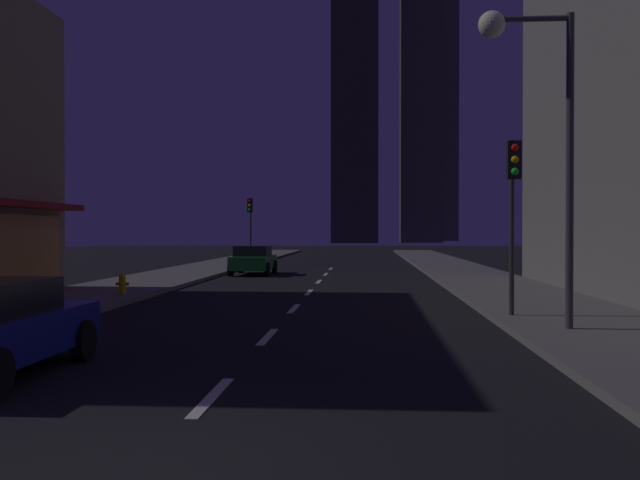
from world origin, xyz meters
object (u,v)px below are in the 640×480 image
traffic_light_far_left (250,216)px  street_lamp_right (530,91)px  car_parked_far (253,260)px  fire_hydrant_far_left (122,284)px  traffic_light_near_right (513,188)px

traffic_light_far_left → street_lamp_right: 32.25m
car_parked_far → fire_hydrant_far_left: size_ratio=6.48×
car_parked_far → traffic_light_near_right: traffic_light_near_right is taller
car_parked_far → traffic_light_near_right: size_ratio=1.01×
fire_hydrant_far_left → street_lamp_right: street_lamp_right is taller
traffic_light_near_right → traffic_light_far_left: size_ratio=1.00×
traffic_light_far_left → car_parked_far: bearing=-79.7°
traffic_light_near_right → street_lamp_right: (-0.12, -2.17, 1.87)m
traffic_light_far_left → street_lamp_right: (10.88, -30.30, 1.87)m
car_parked_far → traffic_light_far_left: traffic_light_far_left is taller
car_parked_far → fire_hydrant_far_left: bearing=-100.6°
fire_hydrant_far_left → traffic_light_near_right: traffic_light_near_right is taller
traffic_light_near_right → street_lamp_right: size_ratio=0.64×
fire_hydrant_far_left → traffic_light_far_left: 22.97m
fire_hydrant_far_left → street_lamp_right: bearing=-33.6°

